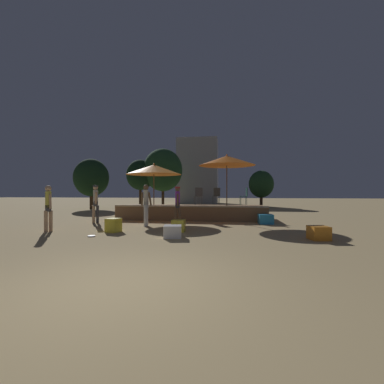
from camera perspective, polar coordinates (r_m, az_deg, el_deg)
The scene contains 23 objects.
ground_plane at distance 4.41m, azimuth -16.01°, elevation -19.28°, with size 120.00×120.00×0.00m, color tan.
wooden_deck at distance 14.10m, azimuth 0.05°, elevation -4.49°, with size 7.78×2.59×0.79m.
patio_umbrella_0 at distance 13.03m, azimuth 7.74°, elevation 6.90°, with size 2.81×2.81×3.36m.
patio_umbrella_1 at distance 13.50m, azimuth -8.47°, elevation 4.94°, with size 2.85×2.85×2.96m.
cube_seat_0 at distance 9.52m, azimuth -3.02°, elevation -7.49°, with size 0.48×0.48×0.44m.
cube_seat_1 at distance 8.81m, azimuth 26.33°, elevation -8.16°, with size 0.61×0.61×0.42m.
cube_seat_2 at distance 9.86m, azimuth -17.06°, elevation -7.05°, with size 0.53×0.53×0.50m.
cube_seat_3 at distance 8.32m, azimuth -4.33°, elevation -8.74°, with size 0.65×0.65×0.39m.
cube_seat_4 at distance 12.26m, azimuth 16.05°, elevation -5.81°, with size 0.66×0.66×0.44m.
person_0 at distance 10.75m, azimuth -29.31°, elevation -2.89°, with size 0.44×0.30×1.70m.
person_1 at distance 12.88m, azimuth -20.64°, elevation -1.97°, with size 0.38×0.51×1.78m.
person_2 at distance 11.40m, azimuth -3.22°, elevation -2.53°, with size 0.29×0.46×1.70m.
person_3 at distance 11.13m, azimuth -10.18°, elevation -2.49°, with size 0.48×0.30×1.77m.
bistro_chair_0 at distance 13.91m, azimuth 5.47°, elevation -0.53°, with size 0.42×0.43×0.90m.
bistro_chair_1 at distance 13.17m, azimuth 1.38°, elevation -0.55°, with size 0.44×0.44×0.90m.
bistro_chair_2 at distance 14.62m, azimuth 1.62°, elevation -0.50°, with size 0.46×0.47×0.90m.
bistro_chair_3 at distance 13.49m, azimuth 11.72°, elevation -0.54°, with size 0.41×0.40×0.90m.
frisbee_disc at distance 9.12m, azimuth -21.44°, elevation -9.08°, with size 0.24×0.24×0.03m.
background_tree_0 at distance 26.55m, azimuth -6.48°, elevation 4.87°, with size 3.98×3.98×5.92m.
background_tree_1 at distance 26.87m, azimuth -11.40°, elevation 3.72°, with size 2.83×2.83×4.78m.
background_tree_2 at distance 23.70m, azimuth -21.46°, elevation 2.97°, with size 2.93×2.93×4.31m.
background_tree_3 at distance 25.31m, azimuth 15.12°, elevation 1.68°, with size 2.34×2.34×3.51m.
distant_building at distance 33.87m, azimuth 1.34°, elevation 4.60°, with size 5.15×3.68×8.37m.
Camera 1 is at (1.71, -3.79, 1.45)m, focal length 24.00 mm.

